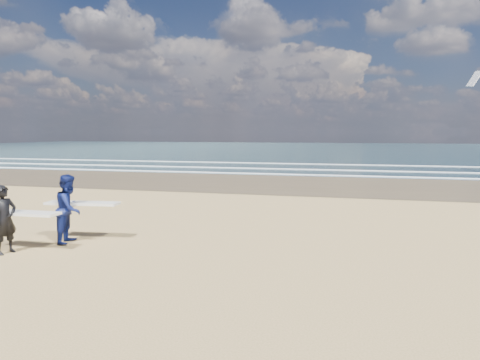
# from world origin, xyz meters

# --- Properties ---
(ocean) EXTENTS (220.00, 100.00, 0.02)m
(ocean) POSITION_xyz_m (20.00, 72.00, 0.01)
(ocean) COLOR #1A3139
(ocean) RESTS_ON ground
(surfer_near) EXTENTS (2.21, 1.00, 1.84)m
(surfer_near) POSITION_xyz_m (-0.96, -0.03, 0.93)
(surfer_near) COLOR black
(surfer_near) RESTS_ON ground
(surfer_far) EXTENTS (2.24, 1.29, 2.01)m
(surfer_far) POSITION_xyz_m (-0.04, 1.38, 1.01)
(surfer_far) COLOR #0E174F
(surfer_far) RESTS_ON ground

